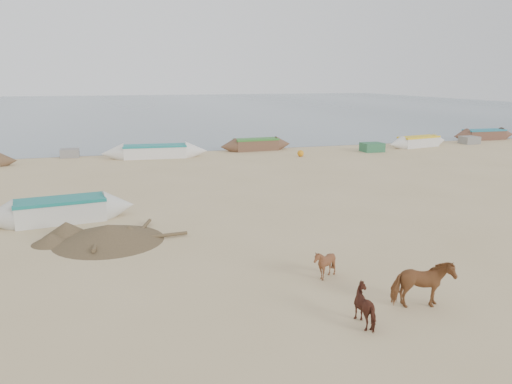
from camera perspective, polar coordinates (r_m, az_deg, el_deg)
ground at (r=15.82m, az=4.13°, el=-6.67°), size 140.00×140.00×0.00m
sea at (r=96.22m, az=-13.47°, el=9.49°), size 160.00×160.00×0.00m
cow_adult at (r=12.48m, az=18.46°, el=-9.98°), size 1.49×0.89×1.18m
calf_front at (r=13.66m, az=7.86°, el=-8.13°), size 0.87×0.80×0.84m
calf_right at (r=11.47m, az=12.76°, el=-12.59°), size 1.01×1.07×0.85m
near_canoe at (r=20.10m, az=-21.42°, el=-1.95°), size 5.57×2.02×0.88m
debris_pile at (r=17.29m, az=-16.52°, el=-4.49°), size 4.65×4.65×0.56m
waterline_canoes at (r=35.80m, az=-2.67°, el=5.14°), size 49.05×4.26×0.89m
beach_clutter at (r=35.08m, az=-1.19°, el=4.78°), size 45.22×4.98×0.64m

